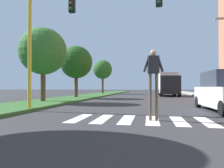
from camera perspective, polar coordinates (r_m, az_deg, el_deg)
name	(u,v)px	position (r m, az deg, el deg)	size (l,w,h in m)	color
ground_plane	(147,96)	(28.77, 9.69, -3.22)	(140.00, 140.00, 0.00)	#2D2D30
crosswalk	(139,120)	(7.47, 7.68, -9.86)	(4.95, 2.20, 0.01)	silver
median_strip	(94,95)	(27.79, -5.18, -3.16)	(3.94, 64.00, 0.15)	#2D5B28
tree_mid	(43,51)	(16.30, -18.64, 8.61)	(3.51, 3.51, 5.47)	#4C3823
tree_far	(76,62)	(21.96, -9.96, 5.97)	(3.42, 3.42, 5.37)	#4C3823
tree_distant	(103,70)	(35.29, -2.62, 4.02)	(3.25, 3.25, 5.70)	#4C3823
sidewalk_right	(211,96)	(27.79, 25.98, -3.07)	(3.00, 64.00, 0.15)	#9E9991
traffic_light_gantry	(70,21)	(10.29, -11.67, 16.82)	(7.39, 0.30, 6.00)	gold
pedestrian_performer	(153,73)	(7.34, 11.45, 2.98)	(0.75, 0.31, 2.49)	brown
sedan_midblock	(168,90)	(30.32, 15.28, -1.63)	(1.94, 4.20, 1.66)	silver
truck_box_delivery	(168,84)	(28.03, 15.48, 0.08)	(2.40, 6.20, 3.10)	black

